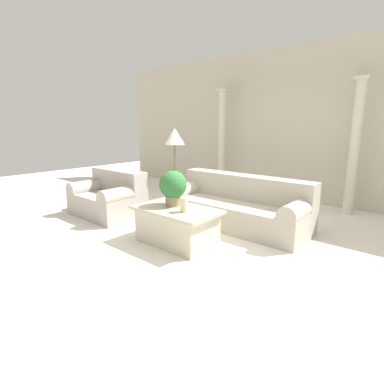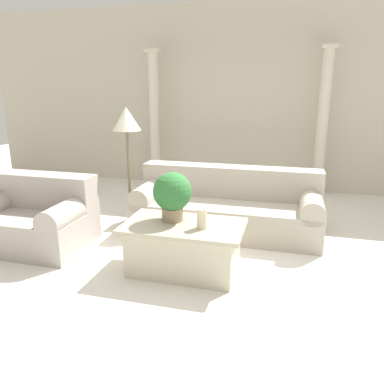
% 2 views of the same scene
% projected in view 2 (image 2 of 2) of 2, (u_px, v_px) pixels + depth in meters
% --- Properties ---
extents(ground_plane, '(16.00, 16.00, 0.00)m').
position_uv_depth(ground_plane, '(200.00, 251.00, 4.24)').
color(ground_plane, silver).
extents(wall_back, '(10.00, 0.06, 3.20)m').
position_uv_depth(wall_back, '(241.00, 98.00, 6.60)').
color(wall_back, beige).
rests_on(wall_back, ground_plane).
extents(sofa_long, '(2.32, 0.86, 0.80)m').
position_uv_depth(sofa_long, '(227.00, 207.00, 4.77)').
color(sofa_long, '#ADA393').
rests_on(sofa_long, ground_plane).
extents(loveseat, '(1.29, 0.86, 0.80)m').
position_uv_depth(loveseat, '(35.00, 217.00, 4.35)').
color(loveseat, '#A99E95').
rests_on(loveseat, ground_plane).
extents(coffee_table, '(1.18, 0.70, 0.50)m').
position_uv_depth(coffee_table, '(184.00, 247.00, 3.74)').
color(coffee_table, beige).
rests_on(coffee_table, ground_plane).
extents(potted_plant, '(0.39, 0.39, 0.49)m').
position_uv_depth(potted_plant, '(172.00, 194.00, 3.70)').
color(potted_plant, '#937F60').
rests_on(potted_plant, coffee_table).
extents(pillar_candle, '(0.10, 0.10, 0.20)m').
position_uv_depth(pillar_candle, '(202.00, 218.00, 3.53)').
color(pillar_candle, beige).
rests_on(pillar_candle, coffee_table).
extents(floor_lamp, '(0.36, 0.36, 1.56)m').
position_uv_depth(floor_lamp, '(127.00, 126.00, 4.71)').
color(floor_lamp, brown).
rests_on(floor_lamp, ground_plane).
extents(column_left, '(0.24, 0.24, 2.41)m').
position_uv_depth(column_left, '(155.00, 119.00, 6.69)').
color(column_left, beige).
rests_on(column_left, ground_plane).
extents(column_right, '(0.24, 0.24, 2.41)m').
position_uv_depth(column_right, '(323.00, 123.00, 5.98)').
color(column_right, beige).
rests_on(column_right, ground_plane).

